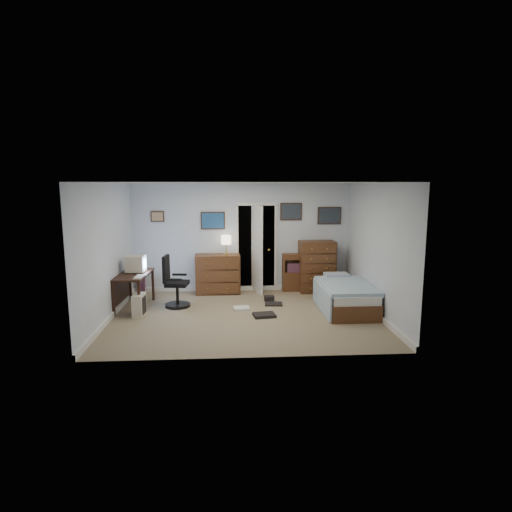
{
  "coord_description": "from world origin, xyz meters",
  "views": [
    {
      "loc": [
        -0.28,
        -7.83,
        2.47
      ],
      "look_at": [
        0.23,
        0.3,
        1.1
      ],
      "focal_mm": 30.0,
      "sensor_mm": 36.0,
      "label": 1
    }
  ],
  "objects_px": {
    "bed": "(344,296)",
    "office_chair": "(174,287)",
    "computer_desk": "(130,282)",
    "low_dresser": "(218,274)",
    "tall_dresser": "(317,267)"
  },
  "relations": [
    {
      "from": "bed",
      "to": "office_chair",
      "type": "bearing_deg",
      "value": 172.73
    },
    {
      "from": "bed",
      "to": "computer_desk",
      "type": "bearing_deg",
      "value": 174.55
    },
    {
      "from": "office_chair",
      "to": "bed",
      "type": "distance_m",
      "value": 3.42
    },
    {
      "from": "low_dresser",
      "to": "bed",
      "type": "xyz_separation_m",
      "value": [
        2.54,
        -1.48,
        -0.17
      ]
    },
    {
      "from": "computer_desk",
      "to": "office_chair",
      "type": "bearing_deg",
      "value": 4.97
    },
    {
      "from": "computer_desk",
      "to": "office_chair",
      "type": "height_order",
      "value": "office_chair"
    },
    {
      "from": "low_dresser",
      "to": "tall_dresser",
      "type": "bearing_deg",
      "value": -3.09
    },
    {
      "from": "tall_dresser",
      "to": "computer_desk",
      "type": "bearing_deg",
      "value": -167.1
    },
    {
      "from": "computer_desk",
      "to": "bed",
      "type": "height_order",
      "value": "computer_desk"
    },
    {
      "from": "computer_desk",
      "to": "tall_dresser",
      "type": "relative_size",
      "value": 1.05
    },
    {
      "from": "low_dresser",
      "to": "computer_desk",
      "type": "bearing_deg",
      "value": -150.1
    },
    {
      "from": "office_chair",
      "to": "tall_dresser",
      "type": "height_order",
      "value": "tall_dresser"
    },
    {
      "from": "office_chair",
      "to": "tall_dresser",
      "type": "relative_size",
      "value": 0.89
    },
    {
      "from": "computer_desk",
      "to": "tall_dresser",
      "type": "bearing_deg",
      "value": 18.01
    },
    {
      "from": "low_dresser",
      "to": "bed",
      "type": "relative_size",
      "value": 0.55
    }
  ]
}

